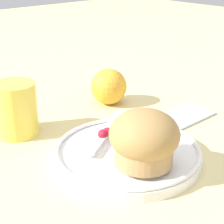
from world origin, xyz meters
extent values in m
plane|color=beige|center=(0.00, 0.00, 0.00)|extent=(3.00, 3.00, 0.00)
cylinder|color=white|center=(0.00, -0.01, 0.01)|extent=(0.21, 0.21, 0.01)
torus|color=white|center=(0.00, -0.01, 0.02)|extent=(0.21, 0.21, 0.01)
cylinder|color=tan|center=(-0.01, -0.05, 0.04)|extent=(0.08, 0.08, 0.03)
ellipsoid|color=#A87F47|center=(-0.01, -0.05, 0.06)|extent=(0.09, 0.09, 0.06)
cylinder|color=silver|center=(0.05, 0.01, 0.03)|extent=(0.05, 0.05, 0.02)
cylinder|color=white|center=(0.05, 0.01, 0.04)|extent=(0.04, 0.04, 0.00)
sphere|color=#B7192D|center=(-0.01, 0.04, 0.03)|extent=(0.01, 0.01, 0.01)
sphere|color=#B7192D|center=(0.00, 0.04, 0.03)|extent=(0.01, 0.01, 0.01)
cube|color=silver|center=(0.01, 0.05, 0.02)|extent=(0.14, 0.09, 0.00)
sphere|color=#F4A82D|center=(0.12, 0.17, 0.03)|extent=(0.07, 0.07, 0.07)
cylinder|color=#EAD14C|center=(-0.08, 0.17, 0.04)|extent=(0.07, 0.07, 0.09)
cube|color=#B2BCCC|center=(0.18, 0.03, 0.00)|extent=(0.11, 0.06, 0.01)
camera|label=1|loc=(-0.33, -0.34, 0.28)|focal=60.00mm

